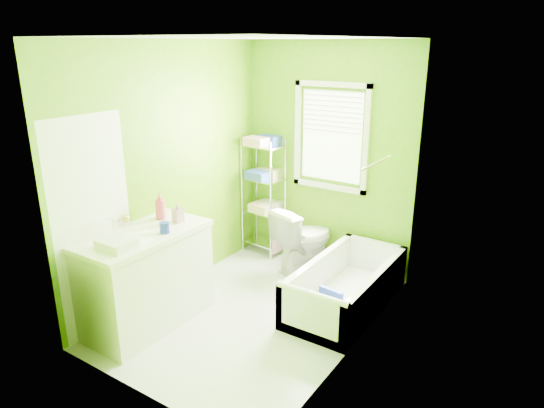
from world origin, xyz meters
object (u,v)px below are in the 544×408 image
Objects in this scene: vanity at (146,276)px; wire_shelf_unit at (265,184)px; toilet at (304,238)px; bathtub at (344,293)px.

wire_shelf_unit is at bearing 90.29° from vanity.
toilet is at bearing 70.77° from vanity.
wire_shelf_unit reaches higher than toilet.
bathtub is 1.24× the size of vanity.
toilet is 1.96m from vanity.
vanity is (-1.44, -1.28, 0.33)m from bathtub.
wire_shelf_unit is at bearing 5.29° from toilet.
bathtub is 1.96m from vanity.
vanity is 2.04m from wire_shelf_unit.
vanity is at bearing -138.30° from bathtub.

